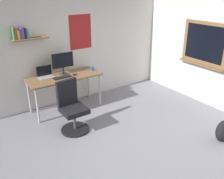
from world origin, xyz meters
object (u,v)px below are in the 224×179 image
object	(u,v)px
keyboard	(62,77)
backpack	(223,131)
coffee_mug	(92,69)
monitor_primary	(63,62)
office_chair	(72,110)
laptop	(45,75)
computer_mouse	(75,74)
desk	(64,79)

from	to	relation	value
keyboard	backpack	bearing A→B (deg)	-55.27
keyboard	coffee_mug	xyz separation A→B (m)	(0.74, 0.05, 0.04)
backpack	monitor_primary	bearing A→B (deg)	121.23
office_chair	monitor_primary	distance (m)	1.17
laptop	keyboard	size ratio (longest dim) A/B	0.84
computer_mouse	coffee_mug	size ratio (longest dim) A/B	1.13
desk	keyboard	xyz separation A→B (m)	(-0.08, -0.08, 0.08)
office_chair	computer_mouse	distance (m)	0.96
laptop	monitor_primary	xyz separation A→B (m)	(0.38, -0.05, 0.22)
desk	office_chair	xyz separation A→B (m)	(-0.26, -0.84, -0.27)
desk	office_chair	bearing A→B (deg)	-106.86
monitor_primary	backpack	world-z (taller)	monitor_primary
office_chair	keyboard	bearing A→B (deg)	76.79
computer_mouse	monitor_primary	bearing A→B (deg)	132.55
desk	backpack	xyz separation A→B (m)	(1.71, -2.65, -0.48)
computer_mouse	backpack	world-z (taller)	computer_mouse
office_chair	monitor_primary	size ratio (longest dim) A/B	2.05
keyboard	computer_mouse	world-z (taller)	computer_mouse
backpack	computer_mouse	bearing A→B (deg)	120.30
monitor_primary	computer_mouse	size ratio (longest dim) A/B	4.46
office_chair	desk	bearing A→B (deg)	73.14
monitor_primary	computer_mouse	world-z (taller)	monitor_primary
laptop	keyboard	distance (m)	0.35
monitor_primary	coffee_mug	distance (m)	0.68
laptop	coffee_mug	size ratio (longest dim) A/B	3.37
office_chair	coffee_mug	world-z (taller)	office_chair
monitor_primary	office_chair	bearing A→B (deg)	-107.26
desk	office_chair	distance (m)	0.92
laptop	coffee_mug	distance (m)	1.02
office_chair	coffee_mug	distance (m)	1.29
monitor_primary	backpack	bearing A→B (deg)	-58.77
laptop	backpack	xyz separation A→B (m)	(2.05, -2.80, -0.61)
monitor_primary	backpack	xyz separation A→B (m)	(1.67, -2.75, -0.83)
desk	coffee_mug	size ratio (longest dim) A/B	16.55
office_chair	laptop	size ratio (longest dim) A/B	3.06
monitor_primary	computer_mouse	bearing A→B (deg)	-47.45
desk	monitor_primary	size ratio (longest dim) A/B	3.28
coffee_mug	backpack	distance (m)	2.88
desk	computer_mouse	distance (m)	0.24
backpack	coffee_mug	bearing A→B (deg)	111.73
keyboard	coffee_mug	world-z (taller)	coffee_mug
office_chair	laptop	world-z (taller)	laptop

